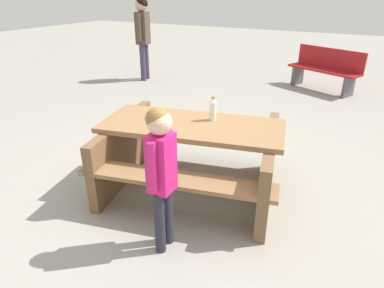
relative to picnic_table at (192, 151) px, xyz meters
name	(u,v)px	position (x,y,z in m)	size (l,w,h in m)	color
ground_plane	(192,188)	(0.00, 0.00, -0.44)	(30.00, 30.00, 0.00)	gray
picnic_table	(192,151)	(0.00, 0.00, 0.00)	(2.07, 1.77, 0.75)	olive
soda_bottle	(213,109)	(-0.14, -0.19, 0.42)	(0.07, 0.07, 0.25)	silver
hotdog_tray	(157,115)	(0.40, 0.02, 0.34)	(0.21, 0.18, 0.08)	white
child_in_coat	(161,164)	(-0.23, 0.90, 0.34)	(0.19, 0.30, 1.23)	#262633
park_bench_near	(325,69)	(-0.59, -4.71, 0.00)	(1.53, 0.98, 0.85)	maroon
bystander_adult	(143,29)	(3.23, -3.64, 0.70)	(0.30, 0.44, 1.79)	#3F334C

